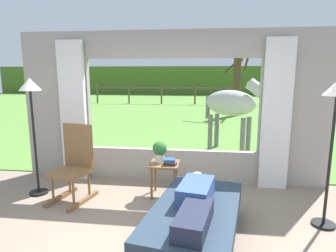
{
  "coord_description": "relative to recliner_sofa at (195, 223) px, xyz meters",
  "views": [
    {
      "loc": [
        0.55,
        -2.56,
        1.87
      ],
      "look_at": [
        0.0,
        1.8,
        1.05
      ],
      "focal_mm": 30.75,
      "sensor_mm": 36.0,
      "label": 1
    }
  ],
  "objects": [
    {
      "name": "potted_plant",
      "position": [
        -0.59,
        1.24,
        0.48
      ],
      "size": [
        0.22,
        0.22,
        0.32
      ],
      "color": "silver",
      "rests_on": "side_table"
    },
    {
      "name": "outdoor_pasture_lawn",
      "position": [
        -0.48,
        12.77,
        -0.21
      ],
      "size": [
        36.0,
        21.68,
        0.02
      ],
      "primitive_type": "cube",
      "color": "#568438",
      "rests_on": "ground_plane"
    },
    {
      "name": "side_table",
      "position": [
        -0.51,
        1.18,
        0.21
      ],
      "size": [
        0.44,
        0.44,
        0.52
      ],
      "color": "brown",
      "rests_on": "ground_plane"
    },
    {
      "name": "distant_hill_ridge",
      "position": [
        -0.48,
        22.61,
        0.98
      ],
      "size": [
        36.0,
        2.0,
        2.4
      ],
      "primitive_type": "cube",
      "color": "#476725",
      "rests_on": "ground_plane"
    },
    {
      "name": "curtain_panel_right",
      "position": [
        1.21,
        1.73,
        0.98
      ],
      "size": [
        0.44,
        0.1,
        2.4
      ],
      "primitive_type": "cube",
      "color": "silver",
      "rests_on": "ground_plane"
    },
    {
      "name": "curtain_panel_left",
      "position": [
        -2.17,
        1.73,
        0.98
      ],
      "size": [
        0.44,
        0.1,
        2.4
      ],
      "primitive_type": "cube",
      "color": "silver",
      "rests_on": "ground_plane"
    },
    {
      "name": "rocking_chair",
      "position": [
        -1.81,
        0.92,
        0.33
      ],
      "size": [
        0.6,
        0.77,
        1.12
      ],
      "rotation": [
        0.0,
        0.0,
        -0.23
      ],
      "color": "brown",
      "rests_on": "ground_plane"
    },
    {
      "name": "back_wall_with_window",
      "position": [
        -0.48,
        1.87,
        1.03
      ],
      "size": [
        5.2,
        0.12,
        2.55
      ],
      "color": "#9E998E",
      "rests_on": "ground_plane"
    },
    {
      "name": "floor_lamp_left",
      "position": [
        -2.48,
        1.01,
        1.23
      ],
      "size": [
        0.32,
        0.32,
        1.79
      ],
      "color": "black",
      "rests_on": "ground_plane"
    },
    {
      "name": "horse",
      "position": [
        0.74,
        3.83,
        0.94
      ],
      "size": [
        1.71,
        1.26,
        1.73
      ],
      "rotation": [
        0.0,
        0.0,
        -2.12
      ],
      "color": "#B2B2AD",
      "rests_on": "outdoor_pasture_lawn"
    },
    {
      "name": "reclining_person",
      "position": [
        0.0,
        -0.05,
        0.3
      ],
      "size": [
        0.44,
        1.43,
        0.22
      ],
      "rotation": [
        0.0,
        0.0,
        -0.17
      ],
      "color": "#334C8C",
      "rests_on": "recliner_sofa"
    },
    {
      "name": "pasture_fence_line",
      "position": [
        -0.48,
        14.11,
        0.53
      ],
      "size": [
        16.1,
        0.1,
        1.1
      ],
      "color": "brown",
      "rests_on": "outdoor_pasture_lawn"
    },
    {
      "name": "floor_lamp_right",
      "position": [
        1.57,
        0.55,
        1.22
      ],
      "size": [
        0.32,
        0.32,
        1.79
      ],
      "color": "black",
      "rests_on": "ground_plane"
    },
    {
      "name": "book_stack",
      "position": [
        -0.42,
        1.12,
        0.35
      ],
      "size": [
        0.21,
        0.15,
        0.09
      ],
      "color": "black",
      "rests_on": "side_table"
    },
    {
      "name": "recliner_sofa",
      "position": [
        0.0,
        0.0,
        0.0
      ],
      "size": [
        1.18,
        1.83,
        0.42
      ],
      "rotation": [
        0.0,
        0.0,
        -0.17
      ],
      "color": "black",
      "rests_on": "ground_plane"
    },
    {
      "name": "pasture_tree",
      "position": [
        1.43,
        9.77,
        1.36
      ],
      "size": [
        1.5,
        1.48,
        3.05
      ],
      "color": "#4C3823",
      "rests_on": "outdoor_pasture_lawn"
    }
  ]
}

